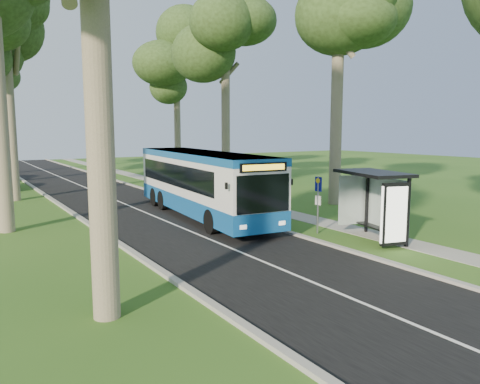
% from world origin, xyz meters
% --- Properties ---
extents(ground, '(120.00, 120.00, 0.00)m').
position_xyz_m(ground, '(0.00, 0.00, 0.00)').
color(ground, '#2D571B').
rests_on(ground, ground).
extents(road, '(7.00, 100.00, 0.02)m').
position_xyz_m(road, '(-3.50, 10.00, 0.01)').
color(road, black).
rests_on(road, ground).
extents(kerb_east, '(0.25, 100.00, 0.12)m').
position_xyz_m(kerb_east, '(0.00, 10.00, 0.06)').
color(kerb_east, '#9E9B93').
rests_on(kerb_east, ground).
extents(kerb_west, '(0.25, 100.00, 0.12)m').
position_xyz_m(kerb_west, '(-7.00, 10.00, 0.06)').
color(kerb_west, '#9E9B93').
rests_on(kerb_west, ground).
extents(centre_line, '(0.12, 100.00, 0.00)m').
position_xyz_m(centre_line, '(-3.50, 10.00, 0.02)').
color(centre_line, white).
rests_on(centre_line, road).
extents(footpath, '(1.50, 100.00, 0.02)m').
position_xyz_m(footpath, '(3.00, 10.00, 0.01)').
color(footpath, gray).
rests_on(footpath, ground).
extents(bus, '(3.80, 13.03, 3.41)m').
position_xyz_m(bus, '(-1.37, 6.50, 1.76)').
color(bus, white).
rests_on(bus, ground).
extents(bus_stop_sign, '(0.10, 0.36, 2.56)m').
position_xyz_m(bus_stop_sign, '(1.12, 0.31, 1.59)').
color(bus_stop_sign, gray).
rests_on(bus_stop_sign, ground).
extents(bus_shelter, '(2.57, 3.69, 2.88)m').
position_xyz_m(bus_shelter, '(2.28, -2.34, 2.04)').
color(bus_shelter, black).
rests_on(bus_shelter, ground).
extents(litter_bin, '(0.60, 0.60, 1.05)m').
position_xyz_m(litter_bin, '(1.10, 3.06, 0.53)').
color(litter_bin, black).
rests_on(litter_bin, ground).
extents(car_white, '(2.30, 4.96, 1.64)m').
position_xyz_m(car_white, '(-9.25, 24.63, 0.82)').
color(car_white, silver).
rests_on(car_white, ground).
extents(tree_west_c, '(5.20, 5.20, 13.48)m').
position_xyz_m(tree_west_c, '(-9.00, 18.00, 10.00)').
color(tree_west_c, '#7A6B56').
rests_on(tree_west_c, ground).
extents(tree_east_c, '(5.20, 5.20, 15.83)m').
position_xyz_m(tree_east_c, '(6.80, 18.00, 11.72)').
color(tree_east_c, '#7A6B56').
rests_on(tree_east_c, ground).
extents(tree_east_d, '(5.20, 5.20, 14.76)m').
position_xyz_m(tree_east_d, '(8.00, 30.00, 10.93)').
color(tree_east_d, '#7A6B56').
rests_on(tree_east_d, ground).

